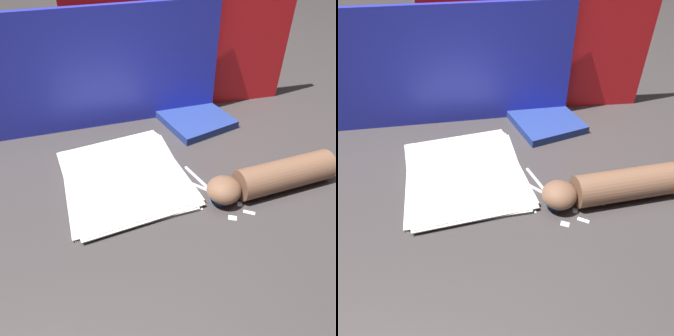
{
  "view_description": "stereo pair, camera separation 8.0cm",
  "coord_description": "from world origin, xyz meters",
  "views": [
    {
      "loc": [
        -0.27,
        -0.59,
        0.57
      ],
      "look_at": [
        -0.03,
        -0.02,
        0.06
      ],
      "focal_mm": 35.0,
      "sensor_mm": 36.0,
      "label": 1
    },
    {
      "loc": [
        -0.2,
        -0.62,
        0.57
      ],
      "look_at": [
        -0.03,
        -0.02,
        0.06
      ],
      "focal_mm": 35.0,
      "sensor_mm": 36.0,
      "label": 2
    }
  ],
  "objects": [
    {
      "name": "backdrop_panel_left",
      "position": [
        -0.18,
        0.34,
        0.18
      ],
      "size": [
        0.9,
        0.12,
        0.36
      ],
      "color": "#2833D1",
      "rests_on": "ground_plane"
    },
    {
      "name": "paper_scrap_far",
      "position": [
        0.1,
        -0.15,
        0.0
      ],
      "size": [
        0.02,
        0.02,
        0.0
      ],
      "color": "white",
      "rests_on": "ground_plane"
    },
    {
      "name": "paper_scrap_mid",
      "position": [
        0.11,
        -0.18,
        0.0
      ],
      "size": [
        0.03,
        0.03,
        0.0
      ],
      "color": "white",
      "rests_on": "ground_plane"
    },
    {
      "name": "paper_scrap_side",
      "position": [
        0.06,
        -0.18,
        0.0
      ],
      "size": [
        0.02,
        0.02,
        0.0
      ],
      "color": "white",
      "rests_on": "ground_plane"
    },
    {
      "name": "paper_scrap_near",
      "position": [
        0.18,
        -0.14,
        0.0
      ],
      "size": [
        0.03,
        0.03,
        0.0
      ],
      "color": "white",
      "rests_on": "ground_plane"
    },
    {
      "name": "paper_stack",
      "position": [
        -0.13,
        0.05,
        0.01
      ],
      "size": [
        0.33,
        0.36,
        0.02
      ],
      "color": "white",
      "rests_on": "ground_plane"
    },
    {
      "name": "pen",
      "position": [
        -0.21,
        -0.03,
        0.0
      ],
      "size": [
        0.14,
        0.07,
        0.01
      ],
      "color": "black",
      "rests_on": "ground_plane"
    },
    {
      "name": "book_closed",
      "position": [
        0.17,
        0.23,
        0.01
      ],
      "size": [
        0.22,
        0.23,
        0.02
      ],
      "color": "navy",
      "rests_on": "ground_plane"
    },
    {
      "name": "ground_plane",
      "position": [
        0.0,
        0.0,
        0.0
      ],
      "size": [
        6.0,
        6.0,
        0.0
      ],
      "primitive_type": "plane",
      "color": "#3D3838"
    },
    {
      "name": "backdrop_panel_center",
      "position": [
        0.18,
        0.34,
        0.22
      ],
      "size": [
        0.71,
        0.14,
        0.44
      ],
      "color": "red",
      "rests_on": "ground_plane"
    },
    {
      "name": "scissors",
      "position": [
        0.06,
        -0.09,
        0.0
      ],
      "size": [
        0.12,
        0.18,
        0.01
      ],
      "color": "silver",
      "rests_on": "ground_plane"
    },
    {
      "name": "hand_forearm",
      "position": [
        0.2,
        -0.13,
        0.04
      ],
      "size": [
        0.34,
        0.1,
        0.08
      ],
      "color": "brown",
      "rests_on": "ground_plane"
    }
  ]
}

